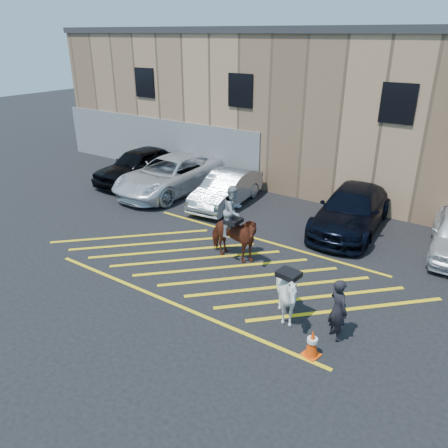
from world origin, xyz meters
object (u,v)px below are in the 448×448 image
Objects in this scene: handler at (338,309)px; saddled_white at (287,295)px; car_silver_sedan at (226,189)px; car_black_suv at (140,165)px; traffic_cone at (312,343)px; car_blue_suv at (352,209)px; car_white_pickup at (171,175)px; mounted_bay at (233,231)px.

handler is 1.04× the size of saddled_white.
car_black_suv is at bearing 171.97° from car_silver_sedan.
car_blue_suv is at bearing 103.10° from traffic_cone.
car_white_pickup is 3.18m from car_silver_sedan.
car_blue_suv is at bearing 63.34° from mounted_bay.
handler is at bearing 77.78° from traffic_cone.
handler is (12.93, -6.34, -0.03)m from car_black_suv.
car_silver_sedan is at bearing 126.55° from mounted_bay.
car_black_suv is 14.40m from handler.
car_black_suv is 1.94× the size of mounted_bay.
saddled_white is (0.65, -6.78, 0.01)m from car_blue_suv.
handler is at bearing -23.52° from car_black_suv.
saddled_white is at bearing -32.32° from car_white_pickup.
traffic_cone is (-0.21, -0.97, -0.46)m from handler.
handler is 2.27× the size of traffic_cone.
car_blue_suv reaches higher than car_silver_sedan.
saddled_white is (11.58, -6.41, -0.06)m from car_black_suv.
saddled_white is (6.09, -6.18, 0.07)m from car_silver_sedan.
car_white_pickup is 3.63× the size of handler.
saddled_white is (3.03, -2.05, -0.25)m from mounted_bay.
traffic_cone is at bearing -35.32° from mounted_bay.
mounted_bay reaches higher than traffic_cone.
car_black_suv reaches higher than saddled_white.
saddled_white is (-1.34, -0.07, -0.03)m from handler.
car_white_pickup is 2.30× the size of mounted_bay.
car_silver_sedan is 10.12m from traffic_cone.
car_white_pickup is 3.79× the size of saddled_white.
traffic_cone is at bearing -32.90° from car_white_pickup.
mounted_bay is at bearing -59.10° from car_silver_sedan.
car_white_pickup reaches higher than saddled_white.
car_black_suv is at bearing 151.04° from saddled_white.
car_black_suv is 10.94m from car_blue_suv.
traffic_cone is (1.79, -7.68, -0.43)m from car_blue_suv.
car_white_pickup is at bearing 5.22° from handler.
car_blue_suv is (10.93, 0.37, -0.07)m from car_black_suv.
car_black_suv is 3.19× the size of saddled_white.
car_white_pickup is at bearing 146.53° from saddled_white.
handler is (7.44, -6.11, 0.10)m from car_silver_sedan.
car_black_suv reaches higher than handler.
car_blue_suv is 3.30× the size of handler.
car_silver_sedan is (5.49, -0.23, -0.13)m from car_black_suv.
traffic_cone is at bearing -38.44° from saddled_white.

